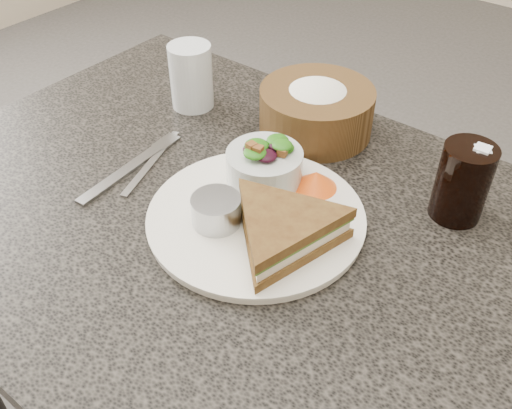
{
  "coord_description": "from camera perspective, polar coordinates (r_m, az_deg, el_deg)",
  "views": [
    {
      "loc": [
        0.38,
        -0.44,
        1.27
      ],
      "look_at": [
        0.03,
        0.01,
        0.78
      ],
      "focal_mm": 40.0,
      "sensor_mm": 36.0,
      "label": 1
    }
  ],
  "objects": [
    {
      "name": "water_glass",
      "position": [
        0.99,
        -6.5,
        12.62
      ],
      "size": [
        0.08,
        0.08,
        0.11
      ],
      "primitive_type": "cylinder",
      "rotation": [
        0.0,
        0.0,
        -0.11
      ],
      "color": "silver",
      "rests_on": "dining_table"
    },
    {
      "name": "sandwich",
      "position": [
        0.7,
        2.72,
        -2.54
      ],
      "size": [
        0.26,
        0.26,
        0.05
      ],
      "primitive_type": null,
      "rotation": [
        0.0,
        0.0,
        -0.77
      ],
      "color": "brown",
      "rests_on": "dinner_plate"
    },
    {
      "name": "bread_basket",
      "position": [
        0.92,
        6.09,
        10.02
      ],
      "size": [
        0.23,
        0.23,
        0.1
      ],
      "primitive_type": null,
      "rotation": [
        0.0,
        0.0,
        -0.37
      ],
      "color": "#53391D",
      "rests_on": "dining_table"
    },
    {
      "name": "cola_glass",
      "position": [
        0.79,
        20.04,
        2.44
      ],
      "size": [
        0.08,
        0.08,
        0.12
      ],
      "primitive_type": null,
      "rotation": [
        0.0,
        0.0,
        -0.14
      ],
      "color": "black",
      "rests_on": "dining_table"
    },
    {
      "name": "fork",
      "position": [
        0.87,
        -12.92,
        3.3
      ],
      "size": [
        0.03,
        0.18,
        0.0
      ],
      "primitive_type": "cube",
      "rotation": [
        0.0,
        0.0,
        0.07
      ],
      "color": "#929396",
      "rests_on": "dining_table"
    },
    {
      "name": "dining_table",
      "position": [
        1.06,
        -1.59,
        -16.29
      ],
      "size": [
        1.0,
        0.7,
        0.75
      ],
      "primitive_type": "cube",
      "color": "black",
      "rests_on": "floor"
    },
    {
      "name": "dressing_ramekin",
      "position": [
        0.74,
        -4.0,
        -0.62
      ],
      "size": [
        0.08,
        0.08,
        0.04
      ],
      "primitive_type": "cylinder",
      "rotation": [
        0.0,
        0.0,
        0.33
      ],
      "color": "#A1A4A9",
      "rests_on": "dinner_plate"
    },
    {
      "name": "orange_wedge",
      "position": [
        0.8,
        6.0,
        2.46
      ],
      "size": [
        0.07,
        0.07,
        0.03
      ],
      "primitive_type": "cone",
      "rotation": [
        0.0,
        0.0,
        0.19
      ],
      "color": "#F15714",
      "rests_on": "dinner_plate"
    },
    {
      "name": "salad_bowl",
      "position": [
        0.8,
        0.85,
        4.36
      ],
      "size": [
        0.11,
        0.11,
        0.06
      ],
      "primitive_type": null,
      "rotation": [
        0.0,
        0.0,
        0.06
      ],
      "color": "#B4BBB8",
      "rests_on": "dinner_plate"
    },
    {
      "name": "knife",
      "position": [
        0.88,
        -10.38,
        4.18
      ],
      "size": [
        0.07,
        0.17,
        0.0
      ],
      "primitive_type": "cube",
      "rotation": [
        0.0,
        0.0,
        0.33
      ],
      "color": "#A9AAAC",
      "rests_on": "dining_table"
    },
    {
      "name": "dinner_plate",
      "position": [
        0.76,
        0.0,
        -1.36
      ],
      "size": [
        0.29,
        0.29,
        0.01
      ],
      "primitive_type": "cylinder",
      "color": "silver",
      "rests_on": "dining_table"
    }
  ]
}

